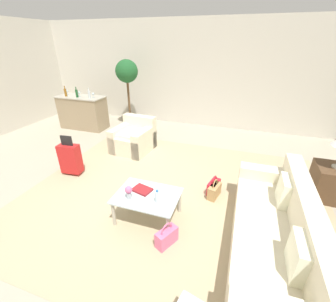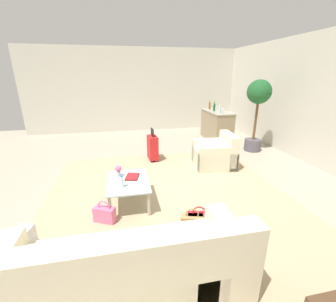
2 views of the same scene
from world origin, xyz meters
name	(u,v)px [view 1 (image 1 of 2)]	position (x,y,z in m)	size (l,w,h in m)	color
ground_plane	(139,194)	(0.00, 0.00, 0.00)	(12.00, 12.00, 0.00)	#A89E89
wall_back	(193,75)	(0.00, 4.06, 1.55)	(10.24, 0.12, 3.10)	beige
area_rug	(174,194)	(0.60, 0.20, 0.00)	(5.20, 4.40, 0.01)	tan
couch	(277,236)	(2.19, -0.60, 0.31)	(0.87, 2.46, 0.91)	beige
armchair	(134,139)	(-0.89, 1.66, 0.29)	(0.94, 0.99, 0.81)	beige
coffee_table	(147,198)	(0.40, -0.50, 0.38)	(0.94, 0.69, 0.44)	silver
water_bottle	(157,197)	(0.60, -0.60, 0.53)	(0.06, 0.06, 0.20)	silver
coffee_table_book	(142,190)	(0.28, -0.42, 0.45)	(0.28, 0.21, 0.03)	maroon
flower_vase	(129,191)	(0.18, -0.65, 0.56)	(0.11, 0.11, 0.21)	#B2B7BC
side_table	(332,183)	(3.20, 1.00, 0.30)	(0.59, 0.59, 0.60)	#513823
bar_console	(83,112)	(-3.10, 2.60, 0.51)	(1.45, 0.65, 0.99)	#937F60
wine_glass_leftmost	(67,91)	(-3.59, 2.64, 1.10)	(0.08, 0.08, 0.15)	silver
wine_glass_left_of_centre	(79,93)	(-3.10, 2.58, 1.10)	(0.08, 0.08, 0.15)	silver
wine_glass_right_of_centre	(93,94)	(-2.61, 2.57, 1.10)	(0.08, 0.08, 0.15)	silver
wine_bottle_amber	(65,92)	(-3.51, 2.48, 1.11)	(0.07, 0.07, 0.30)	brown
wine_bottle_green	(77,93)	(-3.11, 2.48, 1.11)	(0.07, 0.07, 0.30)	#194C23
wine_bottle_clear	(89,94)	(-2.67, 2.48, 1.11)	(0.07, 0.07, 0.30)	silver
suitcase_red	(70,158)	(-1.60, 0.20, 0.36)	(0.42, 0.26, 0.85)	red
handbag_tan	(214,191)	(1.30, 0.36, 0.13)	(0.21, 0.34, 0.36)	tan
handbag_pink	(167,237)	(0.84, -0.88, 0.13)	(0.27, 0.35, 0.36)	pink
handbag_red	(214,187)	(1.27, 0.47, 0.13)	(0.21, 0.34, 0.36)	red
potted_ficus	(128,83)	(-1.80, 3.20, 1.37)	(0.66, 0.66, 2.02)	#514C56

